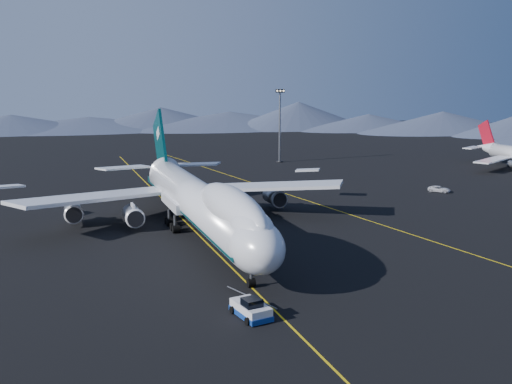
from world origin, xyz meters
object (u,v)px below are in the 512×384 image
object	(u,v)px
pushback_tug	(251,310)
service_van	(439,189)
boeing_747	(197,200)
floodlight_mast	(280,126)

from	to	relation	value
pushback_tug	service_van	world-z (taller)	pushback_tug
service_van	boeing_747	bearing A→B (deg)	152.42
pushback_tug	floodlight_mast	distance (m)	124.36
pushback_tug	service_van	distance (m)	83.41
boeing_747	service_van	bearing A→B (deg)	16.29
pushback_tug	boeing_747	bearing A→B (deg)	75.25
boeing_747	floodlight_mast	world-z (taller)	floodlight_mast
pushback_tug	floodlight_mast	bearing A→B (deg)	56.63
boeing_747	pushback_tug	bearing A→B (deg)	-94.90
pushback_tug	service_van	xyz separation A→B (m)	(64.45, 52.95, -0.03)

